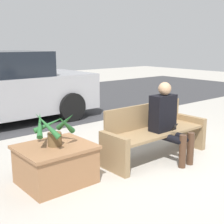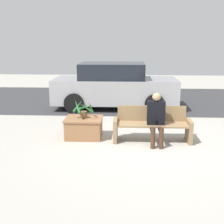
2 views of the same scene
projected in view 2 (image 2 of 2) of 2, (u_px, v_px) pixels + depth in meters
name	position (u px, v px, depth m)	size (l,w,h in m)	color
ground_plane	(149.00, 146.00, 7.16)	(30.00, 30.00, 0.00)	#ADA89E
road_surface	(140.00, 99.00, 12.83)	(20.00, 6.00, 0.01)	#38383A
bench	(152.00, 125.00, 7.49)	(1.85, 0.57, 0.82)	#8C704C
person_seated	(156.00, 117.00, 7.23)	(0.41, 0.64, 1.20)	black
planter_box	(84.00, 127.00, 7.76)	(0.91, 0.78, 0.50)	#936642
potted_plant	(84.00, 109.00, 7.67)	(0.54, 0.54, 0.47)	brown
parked_car	(115.00, 86.00, 11.07)	(4.31, 1.98, 1.60)	#99999E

